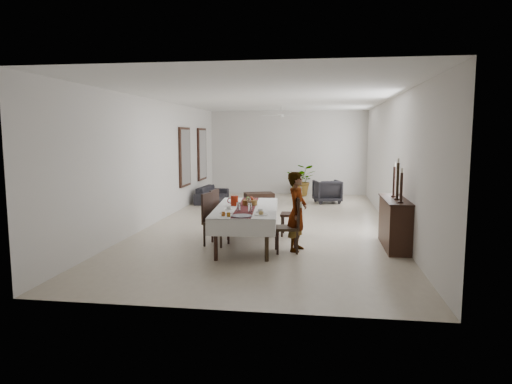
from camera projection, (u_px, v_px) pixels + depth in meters
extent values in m
cube|color=#BDB096|center=(271.00, 223.00, 11.90)|extent=(6.00, 12.00, 0.00)
cube|color=white|center=(271.00, 99.00, 11.50)|extent=(6.00, 12.00, 0.02)
cube|color=silver|center=(288.00, 153.00, 17.59)|extent=(6.00, 0.02, 3.20)
cube|color=silver|center=(220.00, 190.00, 5.81)|extent=(6.00, 0.02, 3.20)
cube|color=silver|center=(159.00, 161.00, 12.12)|extent=(0.02, 12.00, 3.20)
cube|color=silver|center=(391.00, 163.00, 11.28)|extent=(0.02, 12.00, 3.20)
cube|color=black|center=(246.00, 209.00, 9.45)|extent=(1.27, 2.63, 0.05)
cylinder|color=black|center=(216.00, 241.00, 8.33)|extent=(0.08, 0.08, 0.74)
cylinder|color=black|center=(267.00, 241.00, 8.28)|extent=(0.08, 0.08, 0.74)
cylinder|color=black|center=(231.00, 217.00, 10.73)|extent=(0.08, 0.08, 0.74)
cylinder|color=black|center=(270.00, 217.00, 10.68)|extent=(0.08, 0.08, 0.74)
cube|color=silver|center=(246.00, 207.00, 9.45)|extent=(1.47, 2.83, 0.01)
cube|color=white|center=(217.00, 214.00, 9.51)|extent=(0.23, 2.73, 0.32)
cube|color=white|center=(276.00, 215.00, 9.43)|extent=(0.23, 2.73, 0.32)
cube|color=white|center=(240.00, 228.00, 8.12)|extent=(1.25, 0.11, 0.32)
cube|color=white|center=(251.00, 205.00, 10.82)|extent=(1.25, 0.11, 0.32)
cube|color=#5B1A1C|center=(246.00, 207.00, 9.45)|extent=(0.59, 2.68, 0.00)
cylinder|color=#9D200B|center=(234.00, 201.00, 9.61)|extent=(0.17, 0.17, 0.21)
torus|color=maroon|center=(230.00, 201.00, 9.61)|extent=(0.13, 0.03, 0.13)
cylinder|color=silver|center=(250.00, 208.00, 8.75)|extent=(0.07, 0.07, 0.18)
cylinder|color=silver|center=(239.00, 207.00, 8.87)|extent=(0.07, 0.07, 0.18)
cylinder|color=white|center=(249.00, 202.00, 9.49)|extent=(0.07, 0.07, 0.18)
cylinder|color=silver|center=(260.00, 211.00, 8.80)|extent=(0.10, 0.10, 0.06)
cylinder|color=white|center=(260.00, 212.00, 8.80)|extent=(0.16, 0.16, 0.01)
cylinder|color=silver|center=(229.00, 208.00, 9.10)|extent=(0.10, 0.10, 0.06)
cylinder|color=white|center=(229.00, 209.00, 9.10)|extent=(0.16, 0.16, 0.01)
cylinder|color=white|center=(261.00, 215.00, 8.48)|extent=(0.25, 0.25, 0.02)
sphere|color=tan|center=(261.00, 213.00, 8.48)|extent=(0.10, 0.10, 0.10)
cylinder|color=white|center=(226.00, 213.00, 8.68)|extent=(0.25, 0.25, 0.02)
cylinder|color=white|center=(233.00, 202.00, 10.05)|extent=(0.25, 0.25, 0.02)
cylinder|color=#444449|center=(242.00, 216.00, 8.34)|extent=(0.38, 0.38, 0.02)
cylinder|color=brown|center=(229.00, 215.00, 8.32)|extent=(0.07, 0.07, 0.08)
cylinder|color=#964C15|center=(223.00, 214.00, 8.39)|extent=(0.07, 0.07, 0.08)
cylinder|color=brown|center=(250.00, 203.00, 9.70)|extent=(0.32, 0.32, 0.11)
sphere|color=maroon|center=(251.00, 199.00, 9.71)|extent=(0.10, 0.10, 0.10)
sphere|color=#548728|center=(248.00, 199.00, 9.73)|extent=(0.08, 0.08, 0.08)
cube|color=black|center=(286.00, 228.00, 8.93)|extent=(0.53, 0.53, 0.05)
cylinder|color=black|center=(297.00, 243.00, 8.78)|extent=(0.05, 0.05, 0.45)
cylinder|color=black|center=(295.00, 238.00, 9.15)|extent=(0.05, 0.05, 0.45)
cylinder|color=black|center=(278.00, 243.00, 8.77)|extent=(0.05, 0.05, 0.45)
cylinder|color=black|center=(276.00, 239.00, 9.14)|extent=(0.05, 0.05, 0.45)
cube|color=black|center=(297.00, 212.00, 8.90)|extent=(0.12, 0.46, 0.59)
cube|color=black|center=(291.00, 214.00, 10.42)|extent=(0.46, 0.46, 0.05)
cylinder|color=black|center=(299.00, 227.00, 10.24)|extent=(0.05, 0.05, 0.46)
cylinder|color=black|center=(300.00, 224.00, 10.61)|extent=(0.05, 0.05, 0.46)
cylinder|color=black|center=(282.00, 227.00, 10.29)|extent=(0.05, 0.05, 0.46)
cylinder|color=black|center=(283.00, 224.00, 10.66)|extent=(0.05, 0.05, 0.46)
cube|color=black|center=(300.00, 201.00, 10.35)|extent=(0.04, 0.46, 0.59)
cube|color=black|center=(216.00, 222.00, 9.49)|extent=(0.55, 0.55, 0.05)
cylinder|color=black|center=(212.00, 232.00, 9.76)|extent=(0.06, 0.06, 0.46)
cylinder|color=black|center=(204.00, 236.00, 9.41)|extent=(0.06, 0.06, 0.46)
cylinder|color=black|center=(228.00, 233.00, 9.63)|extent=(0.06, 0.06, 0.46)
cylinder|color=black|center=(221.00, 237.00, 9.28)|extent=(0.06, 0.06, 0.46)
cube|color=black|center=(207.00, 207.00, 9.52)|extent=(0.14, 0.46, 0.59)
cube|color=black|center=(223.00, 217.00, 10.21)|extent=(0.53, 0.53, 0.05)
cylinder|color=black|center=(219.00, 225.00, 10.47)|extent=(0.05, 0.05, 0.45)
cylinder|color=black|center=(212.00, 229.00, 10.12)|extent=(0.05, 0.05, 0.45)
cylinder|color=black|center=(234.00, 226.00, 10.36)|extent=(0.05, 0.05, 0.45)
cylinder|color=black|center=(228.00, 230.00, 10.01)|extent=(0.05, 0.05, 0.45)
cube|color=black|center=(214.00, 202.00, 10.23)|extent=(0.12, 0.45, 0.58)
imported|color=gray|center=(297.00, 212.00, 9.01)|extent=(0.50, 0.65, 1.57)
cube|color=black|center=(395.00, 224.00, 9.30)|extent=(0.43, 1.63, 0.98)
cube|color=black|center=(396.00, 199.00, 9.23)|extent=(0.48, 1.69, 0.03)
cylinder|color=black|center=(401.00, 202.00, 8.64)|extent=(0.11, 0.11, 0.03)
cylinder|color=black|center=(401.00, 187.00, 8.61)|extent=(0.05, 0.05, 0.54)
cylinder|color=beige|center=(402.00, 171.00, 8.57)|extent=(0.04, 0.04, 0.09)
cylinder|color=black|center=(397.00, 199.00, 9.07)|extent=(0.11, 0.11, 0.03)
cylinder|color=black|center=(398.00, 181.00, 9.02)|extent=(0.05, 0.05, 0.70)
cylinder|color=white|center=(398.00, 161.00, 8.97)|extent=(0.04, 0.04, 0.09)
cylinder|color=black|center=(394.00, 196.00, 9.50)|extent=(0.11, 0.11, 0.03)
cylinder|color=black|center=(394.00, 181.00, 9.46)|extent=(0.05, 0.05, 0.60)
cylinder|color=white|center=(395.00, 165.00, 9.41)|extent=(0.04, 0.04, 0.09)
imported|color=#242226|center=(212.00, 194.00, 15.62)|extent=(0.82, 1.88, 0.54)
imported|color=#262429|center=(327.00, 191.00, 15.43)|extent=(1.04, 1.05, 0.78)
cube|color=black|center=(259.00, 199.00, 14.94)|extent=(1.07, 0.89, 0.41)
imported|color=#345B24|center=(302.00, 180.00, 17.17)|extent=(1.16, 1.03, 1.20)
cube|color=black|center=(185.00, 157.00, 14.27)|extent=(0.06, 1.05, 1.85)
cube|color=silver|center=(186.00, 157.00, 14.27)|extent=(0.01, 0.90, 1.70)
cube|color=black|center=(202.00, 154.00, 16.34)|extent=(0.06, 1.05, 1.85)
cube|color=white|center=(203.00, 154.00, 16.33)|extent=(0.01, 0.90, 1.70)
cylinder|color=silver|center=(281.00, 109.00, 14.46)|extent=(0.04, 0.04, 0.20)
cylinder|color=silver|center=(281.00, 116.00, 14.48)|extent=(0.16, 0.16, 0.08)
cube|color=silver|center=(282.00, 116.00, 14.83)|extent=(0.10, 0.55, 0.01)
cube|color=white|center=(280.00, 115.00, 14.14)|extent=(0.10, 0.55, 0.01)
cube|color=silver|center=(292.00, 115.00, 14.44)|extent=(0.55, 0.10, 0.01)
cube|color=silver|center=(270.00, 116.00, 14.53)|extent=(0.55, 0.10, 0.01)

